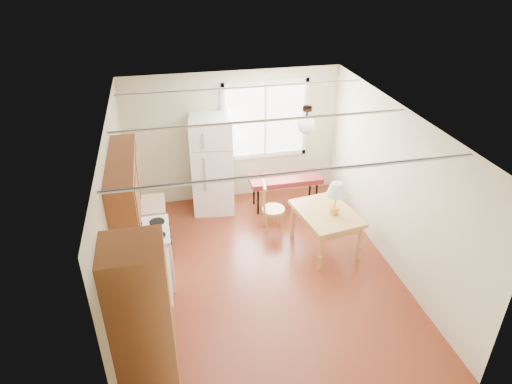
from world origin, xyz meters
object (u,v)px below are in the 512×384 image
object	(u,v)px
bench	(285,180)
chair	(269,204)
refrigerator	(212,165)
dining_table	(326,217)

from	to	relation	value
bench	chair	size ratio (longest dim) A/B	1.47
refrigerator	bench	size ratio (longest dim) A/B	1.34
bench	chair	distance (m)	0.90
refrigerator	chair	distance (m)	1.34
refrigerator	bench	bearing A→B (deg)	-3.44
bench	chair	xyz separation A→B (m)	(-0.51, -0.74, -0.03)
refrigerator	bench	xyz separation A→B (m)	(1.33, -0.24, -0.35)
dining_table	chair	bearing A→B (deg)	128.77
refrigerator	chair	world-z (taller)	refrigerator
dining_table	bench	bearing A→B (deg)	91.80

